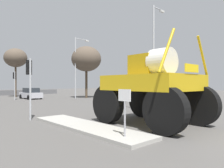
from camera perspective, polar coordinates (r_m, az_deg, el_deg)
The scene contains 12 objects.
ground_plane at distance 21.02m, azimuth -17.10°, elevation -5.64°, with size 120.00×120.00×0.00m, color #4C4947.
median_island at distance 10.13m, azimuth -7.19°, elevation -11.43°, with size 1.69×7.37×0.15m, color #9E9B93.
lane_arrow_sign at distance 7.73m, azimuth 3.45°, elevation -5.48°, with size 0.07×0.60×1.74m.
oversize_sprayer at distance 11.02m, azimuth 10.88°, elevation -0.86°, with size 4.22×5.69×4.44m.
sedan_ahead at distance 31.03m, azimuth -21.29°, elevation -2.47°, with size 1.97×4.15×1.52m.
traffic_signal_near_left at distance 13.03m, azimuth -21.65°, elevation 2.29°, with size 0.24×0.54×3.56m.
traffic_signal_near_right at distance 17.99m, azimuth 5.05°, elevation 3.04°, with size 0.24×0.54×4.14m.
traffic_signal_far_left at distance 29.76m, azimuth -25.11°, elevation 1.19°, with size 0.24×0.55×3.67m.
streetlight_near_right at distance 19.33m, azimuth 11.46°, elevation 8.68°, with size 1.63×0.24×9.12m.
streetlight_far_right at distance 30.18m, azimuth -9.67°, elevation 5.31°, with size 2.33×0.24×8.67m.
bare_tree_right at distance 31.27m, azimuth -7.02°, elevation 6.76°, with size 4.37×4.37×7.62m.
bare_tree_far_center at distance 36.65m, azimuth -24.82°, elevation 6.45°, with size 3.49×3.49×7.69m.
Camera 1 is at (-8.89, -0.93, 2.10)m, focal length 33.49 mm.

